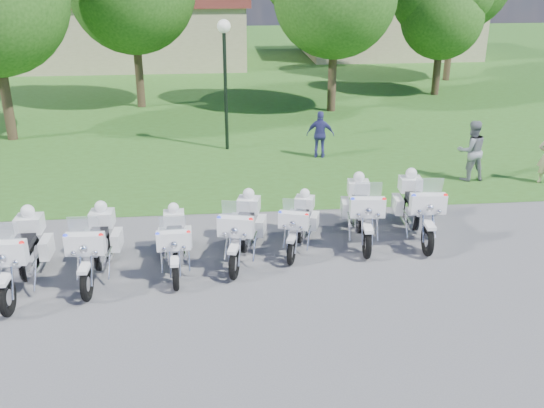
{
  "coord_description": "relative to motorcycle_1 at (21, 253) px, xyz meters",
  "views": [
    {
      "loc": [
        -1.04,
        -11.57,
        6.14
      ],
      "look_at": [
        0.22,
        1.2,
        0.95
      ],
      "focal_mm": 40.0,
      "sensor_mm": 36.0,
      "label": 1
    }
  ],
  "objects": [
    {
      "name": "bystander_c",
      "position": [
        7.39,
        7.9,
        0.05
      ],
      "size": [
        0.98,
        0.58,
        1.56
      ],
      "primitive_type": "imported",
      "rotation": [
        0.0,
        0.0,
        2.91
      ],
      "color": "navy",
      "rests_on": "ground"
    },
    {
      "name": "motorcycle_3",
      "position": [
        3.0,
        0.47,
        -0.11
      ],
      "size": [
        0.78,
        2.22,
        1.49
      ],
      "rotation": [
        0.0,
        0.0,
        3.19
      ],
      "color": "black",
      "rests_on": "ground"
    },
    {
      "name": "lamp_post",
      "position": [
        4.34,
        9.15,
        2.54
      ],
      "size": [
        0.44,
        0.44,
        4.36
      ],
      "color": "black",
      "rests_on": "ground"
    },
    {
      "name": "building_east",
      "position": [
        15.95,
        30.37,
        1.34
      ],
      "size": [
        11.44,
        7.28,
        4.1
      ],
      "color": "tan",
      "rests_on": "ground"
    },
    {
      "name": "building_west",
      "position": [
        -1.05,
        28.37,
        1.34
      ],
      "size": [
        14.56,
        8.32,
        4.1
      ],
      "color": "tan",
      "rests_on": "ground"
    },
    {
      "name": "tree_3",
      "position": [
        14.69,
        17.41,
        3.24
      ],
      "size": [
        4.5,
        3.84,
        6.0
      ],
      "color": "#38281C",
      "rests_on": "ground"
    },
    {
      "name": "motorcycle_5",
      "position": [
        5.76,
        1.25,
        -0.13
      ],
      "size": [
        1.13,
        2.06,
        1.43
      ],
      "rotation": [
        0.0,
        0.0,
        2.82
      ],
      "color": "black",
      "rests_on": "ground"
    },
    {
      "name": "motorcycle_1",
      "position": [
        0.0,
        0.0,
        0.0
      ],
      "size": [
        0.86,
        2.6,
        1.75
      ],
      "rotation": [
        0.0,
        0.0,
        3.15
      ],
      "color": "black",
      "rests_on": "ground"
    },
    {
      "name": "motorcycle_2",
      "position": [
        1.4,
        0.34,
        -0.04
      ],
      "size": [
        0.85,
        2.46,
        1.65
      ],
      "rotation": [
        0.0,
        0.0,
        3.1
      ],
      "color": "black",
      "rests_on": "ground"
    },
    {
      "name": "bystander_b",
      "position": [
        11.44,
        5.26,
        0.17
      ],
      "size": [
        0.94,
        0.76,
        1.81
      ],
      "primitive_type": "imported",
      "rotation": [
        0.0,
        0.0,
        -3.05
      ],
      "color": "gray",
      "rests_on": "ground"
    },
    {
      "name": "motorcycle_4",
      "position": [
        4.46,
        0.87,
        -0.05
      ],
      "size": [
        1.15,
        2.39,
        1.63
      ],
      "rotation": [
        0.0,
        0.0,
        2.91
      ],
      "color": "black",
      "rests_on": "ground"
    },
    {
      "name": "grass_lawn",
      "position": [
        4.95,
        27.37,
        -0.73
      ],
      "size": [
        100.0,
        48.0,
        0.01
      ],
      "primitive_type": "cube",
      "color": "#325A1C",
      "rests_on": "ground"
    },
    {
      "name": "motorcycle_7",
      "position": [
        8.62,
        1.61,
        -0.01
      ],
      "size": [
        0.95,
        2.58,
        1.73
      ],
      "rotation": [
        0.0,
        0.0,
        3.07
      ],
      "color": "black",
      "rests_on": "ground"
    },
    {
      "name": "motorcycle_6",
      "position": [
        7.28,
        1.58,
        -0.03
      ],
      "size": [
        0.99,
        2.51,
        1.69
      ],
      "rotation": [
        0.0,
        0.0,
        3.03
      ],
      "color": "black",
      "rests_on": "ground"
    },
    {
      "name": "ground",
      "position": [
        4.95,
        0.37,
        -0.73
      ],
      "size": [
        100.0,
        100.0,
        0.0
      ],
      "primitive_type": "plane",
      "color": "#59595E",
      "rests_on": "ground"
    }
  ]
}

